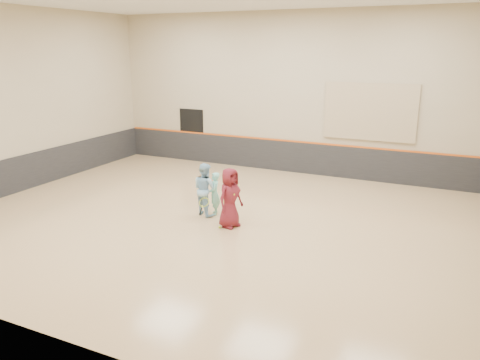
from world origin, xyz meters
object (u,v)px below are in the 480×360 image
at_px(girl, 215,194).
at_px(young_man, 230,198).
at_px(spare_racket, 235,183).
at_px(instructor, 205,189).

relative_size(girl, young_man, 0.76).
xyz_separation_m(girl, spare_racket, (-0.73, 2.90, -0.54)).
bearing_deg(girl, spare_racket, 169.15).
distance_m(girl, young_man, 1.10).
xyz_separation_m(young_man, spare_racket, (-1.57, 3.59, -0.73)).
distance_m(girl, instructor, 0.31).
bearing_deg(spare_racket, instructor, -80.75).
xyz_separation_m(instructor, young_man, (1.07, -0.55, 0.05)).
distance_m(girl, spare_racket, 3.04).
xyz_separation_m(girl, young_man, (0.83, -0.69, 0.19)).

